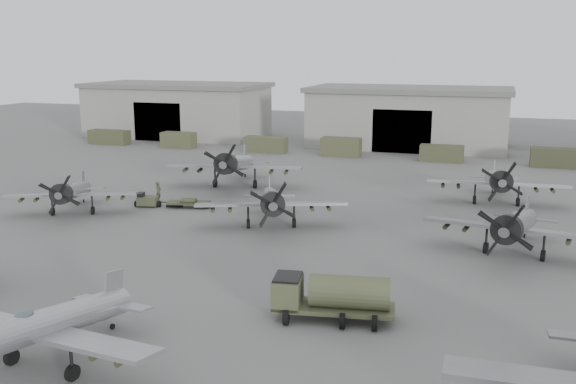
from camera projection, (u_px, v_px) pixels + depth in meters
name	position (u px, v px, depth m)	size (l,w,h in m)	color
ground	(261.00, 293.00, 37.95)	(220.00, 220.00, 0.00)	#5E5E5B
hangar_left	(178.00, 109.00, 106.05)	(29.00, 14.80, 8.70)	gray
hangar_center	(409.00, 117.00, 94.43)	(29.00, 14.80, 8.70)	gray
support_truck_0	(109.00, 137.00, 97.34)	(6.24, 2.20, 2.13)	#40422B
support_truck_1	(179.00, 140.00, 93.74)	(4.96, 2.20, 2.26)	#46482F
support_truck_2	(266.00, 144.00, 89.60)	(5.97, 2.20, 2.17)	#44482F
support_truck_3	(341.00, 147.00, 86.25)	(5.27, 2.20, 2.51)	#47492F
support_truck_4	(442.00, 153.00, 82.24)	(5.46, 2.20, 2.09)	#41422B
support_truck_5	(556.00, 158.00, 78.04)	(5.99, 2.20, 2.35)	#373825
aircraft_near_1	(36.00, 328.00, 28.10)	(11.89, 10.70, 4.73)	#94979C
aircraft_mid_0	(71.00, 192.00, 55.37)	(10.98, 9.96, 4.50)	gray
aircraft_mid_1	(271.00, 201.00, 51.28)	(12.14, 10.97, 4.92)	gray
aircraft_mid_2	(516.00, 225.00, 43.99)	(12.71, 11.44, 5.04)	gray
aircraft_far_0	(234.00, 164.00, 66.17)	(14.11, 12.70, 5.60)	gray
aircraft_far_1	(498.00, 181.00, 58.83)	(12.79, 11.51, 5.10)	#999DA2
fuel_tanker	(332.00, 294.00, 33.93)	(6.68, 3.66, 2.48)	#454A30
tug_trailer	(163.00, 202.00, 58.52)	(6.73, 2.73, 1.33)	#3C4029
ground_crew	(158.00, 192.00, 60.39)	(0.70, 0.46, 1.93)	#353925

